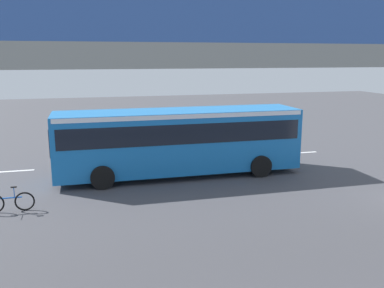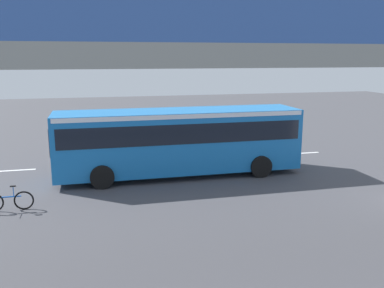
% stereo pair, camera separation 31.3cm
% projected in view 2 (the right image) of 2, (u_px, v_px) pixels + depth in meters
% --- Properties ---
extents(ground, '(80.00, 80.00, 0.00)m').
position_uv_depth(ground, '(179.00, 172.00, 20.45)').
color(ground, '#424247').
extents(city_bus, '(11.54, 2.85, 3.15)m').
position_uv_depth(city_bus, '(179.00, 137.00, 19.51)').
color(city_bus, '#196BB7').
rests_on(city_bus, ground).
extents(bicycle_blue, '(1.77, 0.44, 0.96)m').
position_uv_depth(bicycle_blue, '(9.00, 201.00, 15.20)').
color(bicycle_blue, black).
rests_on(bicycle_blue, ground).
extents(pedestrian, '(0.38, 0.38, 1.79)m').
position_uv_depth(pedestrian, '(63.00, 149.00, 21.49)').
color(pedestrian, '#2D2D38').
rests_on(pedestrian, ground).
extents(lane_dash_leftmost, '(2.00, 0.20, 0.01)m').
position_uv_depth(lane_dash_leftmost, '(303.00, 153.00, 24.36)').
color(lane_dash_leftmost, silver).
rests_on(lane_dash_leftmost, ground).
extents(lane_dash_left, '(2.00, 0.20, 0.01)m').
position_uv_depth(lane_dash_left, '(240.00, 157.00, 23.44)').
color(lane_dash_left, silver).
rests_on(lane_dash_left, ground).
extents(lane_dash_centre, '(2.00, 0.20, 0.01)m').
position_uv_depth(lane_dash_centre, '(171.00, 161.00, 22.52)').
color(lane_dash_centre, silver).
rests_on(lane_dash_centre, ground).
extents(lane_dash_right, '(2.00, 0.20, 0.01)m').
position_uv_depth(lane_dash_right, '(96.00, 165.00, 21.59)').
color(lane_dash_right, silver).
rests_on(lane_dash_right, ground).
extents(lane_dash_rightmost, '(2.00, 0.20, 0.01)m').
position_uv_depth(lane_dash_rightmost, '(15.00, 170.00, 20.67)').
color(lane_dash_rightmost, silver).
rests_on(lane_dash_rightmost, ground).
extents(pedestrian_overpass, '(28.40, 2.60, 6.99)m').
position_uv_depth(pedestrian_overpass, '(263.00, 74.00, 9.83)').
color(pedestrian_overpass, gray).
rests_on(pedestrian_overpass, ground).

